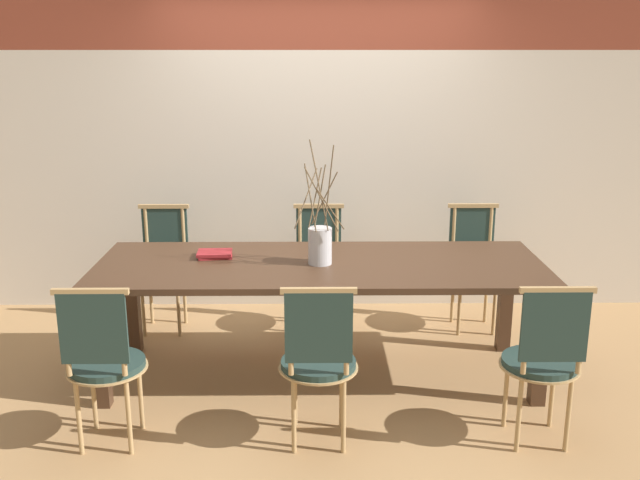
{
  "coord_description": "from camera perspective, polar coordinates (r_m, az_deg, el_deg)",
  "views": [
    {
      "loc": [
        -0.04,
        -4.33,
        2.11
      ],
      "look_at": [
        0.0,
        0.0,
        0.93
      ],
      "focal_mm": 40.0,
      "sensor_mm": 36.0,
      "label": 1
    }
  ],
  "objects": [
    {
      "name": "chair_far_center",
      "position": [
        5.56,
        12.2,
        -1.77
      ],
      "size": [
        0.43,
        0.43,
        0.95
      ],
      "rotation": [
        0.0,
        0.0,
        3.14
      ],
      "color": "#233833",
      "rests_on": "ground_plane"
    },
    {
      "name": "chair_far_left",
      "position": [
        5.42,
        -0.12,
        -1.85
      ],
      "size": [
        0.43,
        0.43,
        0.95
      ],
      "rotation": [
        0.0,
        0.0,
        3.14
      ],
      "color": "#233833",
      "rests_on": "ground_plane"
    },
    {
      "name": "vase_centerpiece",
      "position": [
        4.47,
        0.06,
        -0.29
      ],
      "size": [
        0.32,
        0.32,
        0.79
      ],
      "color": "silver",
      "rests_on": "dining_table"
    },
    {
      "name": "chair_near_left",
      "position": [
        3.82,
        -0.12,
        -9.38
      ],
      "size": [
        0.43,
        0.43,
        0.95
      ],
      "color": "#233833",
      "rests_on": "ground_plane"
    },
    {
      "name": "book_stack",
      "position": [
        4.7,
        -8.4,
        -1.12
      ],
      "size": [
        0.24,
        0.2,
        0.04
      ],
      "color": "maroon",
      "rests_on": "dining_table"
    },
    {
      "name": "chair_far_leftend",
      "position": [
        5.54,
        -12.42,
        -1.84
      ],
      "size": [
        0.43,
        0.43,
        0.95
      ],
      "rotation": [
        0.0,
        0.0,
        3.14
      ],
      "color": "#233833",
      "rests_on": "ground_plane"
    },
    {
      "name": "chair_near_leftend",
      "position": [
        3.98,
        -16.93,
        -9.05
      ],
      "size": [
        0.43,
        0.43,
        0.95
      ],
      "color": "#233833",
      "rests_on": "ground_plane"
    },
    {
      "name": "wall_rear",
      "position": [
        5.73,
        -0.14,
        10.15
      ],
      "size": [
        12.0,
        0.06,
        3.2
      ],
      "color": "beige",
      "rests_on": "ground_plane"
    },
    {
      "name": "dining_table",
      "position": [
        4.55,
        0.0,
        -2.88
      ],
      "size": [
        2.84,
        1.01,
        0.78
      ],
      "color": "#422B1C",
      "rests_on": "ground_plane"
    },
    {
      "name": "ground_plane",
      "position": [
        4.81,
        0.0,
        -10.74
      ],
      "size": [
        16.0,
        16.0,
        0.0
      ],
      "primitive_type": "plane",
      "color": "#A87F51"
    },
    {
      "name": "chair_near_center",
      "position": [
        4.01,
        17.44,
        -8.89
      ],
      "size": [
        0.43,
        0.43,
        0.95
      ],
      "color": "#233833",
      "rests_on": "ground_plane"
    }
  ]
}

